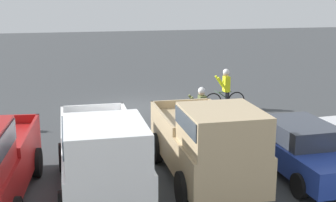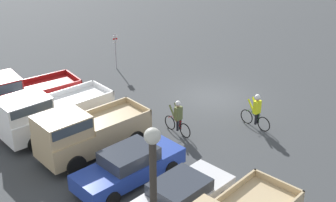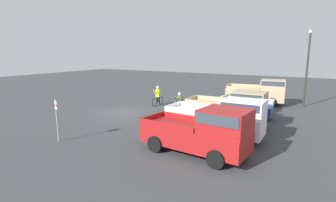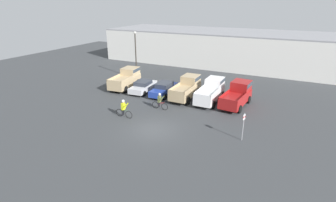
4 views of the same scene
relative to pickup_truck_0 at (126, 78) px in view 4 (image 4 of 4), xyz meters
name	(u,v)px [view 4 (image 4 of 4)]	position (x,y,z in m)	size (l,w,h in m)	color
ground_plane	(154,130)	(9.01, -8.94, -1.19)	(80.00, 80.00, 0.00)	#383A3D
warehouse_building	(234,48)	(9.01, 19.56, 1.61)	(44.72, 12.98, 5.60)	silver
pickup_truck_0	(126,78)	(0.00, 0.00, 0.00)	(2.62, 5.32, 2.31)	tan
sedan_0	(143,86)	(2.84, -0.59, -0.49)	(2.21, 4.57, 1.37)	silver
sedan_1	(164,89)	(5.64, -0.43, -0.44)	(1.99, 4.80, 1.49)	#233D9E
pickup_truck_1	(187,87)	(8.44, -0.16, 0.03)	(2.18, 5.08, 2.36)	tan
pickup_truck_2	(211,90)	(11.24, 0.09, 0.00)	(2.13, 5.42, 2.30)	white
pickup_truck_3	(238,94)	(14.09, 0.20, 0.01)	(2.58, 5.32, 2.35)	maroon
cyclist_0	(160,101)	(7.29, -4.60, -0.31)	(1.82, 0.46, 1.76)	black
cyclist_1	(124,108)	(5.18, -7.91, -0.27)	(1.84, 0.46, 1.80)	black
fire_lane_sign	(243,124)	(16.20, -7.41, 0.23)	(0.12, 0.29, 2.34)	#9E9EA3
lamppost	(136,52)	(-0.83, 3.68, 2.72)	(0.36, 0.36, 6.64)	#2D2823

